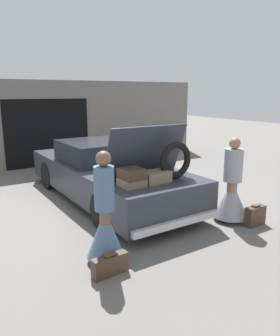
{
  "coord_description": "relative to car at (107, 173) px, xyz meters",
  "views": [
    {
      "loc": [
        -3.33,
        -6.5,
        2.42
      ],
      "look_at": [
        0.0,
        -1.38,
        1.0
      ],
      "focal_mm": 35.0,
      "sensor_mm": 36.0,
      "label": 1
    }
  ],
  "objects": [
    {
      "name": "car",
      "position": [
        0.0,
        0.0,
        0.0
      ],
      "size": [
        1.95,
        5.12,
        1.84
      ],
      "color": "#2D333D",
      "rests_on": "ground_plane"
    },
    {
      "name": "suitcase_beside_left_person",
      "position": [
        -1.49,
        -2.93,
        -0.47
      ],
      "size": [
        0.52,
        0.17,
        0.31
      ],
      "color": "#473323",
      "rests_on": "ground_plane"
    },
    {
      "name": "person_left",
      "position": [
        -1.37,
        -2.58,
        -0.02
      ],
      "size": [
        0.55,
        0.55,
        1.64
      ],
      "rotation": [
        0.0,
        0.0,
        -1.37
      ],
      "color": "brown",
      "rests_on": "ground_plane"
    },
    {
      "name": "ground_plane",
      "position": [
        0.0,
        0.0,
        -0.61
      ],
      "size": [
        40.0,
        40.0,
        0.0
      ],
      "primitive_type": "plane",
      "color": "slate"
    },
    {
      "name": "person_right",
      "position": [
        1.37,
        -2.47,
        -0.04
      ],
      "size": [
        0.66,
        0.66,
        1.61
      ],
      "rotation": [
        0.0,
        0.0,
        1.42
      ],
      "color": "#997051",
      "rests_on": "ground_plane"
    },
    {
      "name": "suitcase_beside_right_person",
      "position": [
        1.57,
        -2.88,
        -0.42
      ],
      "size": [
        0.43,
        0.16,
        0.39
      ],
      "color": "#473323",
      "rests_on": "ground_plane"
    },
    {
      "name": "garage_wall_back",
      "position": [
        0.0,
        4.24,
        0.78
      ],
      "size": [
        12.0,
        0.14,
        2.8
      ],
      "color": "slate",
      "rests_on": "ground_plane"
    }
  ]
}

